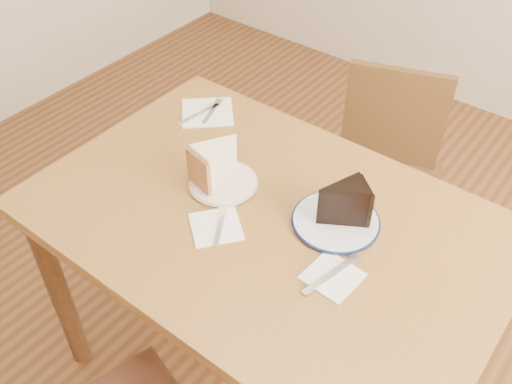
{
  "coord_description": "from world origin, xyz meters",
  "views": [
    {
      "loc": [
        0.61,
        -0.83,
        1.77
      ],
      "look_at": [
        -0.04,
        0.01,
        0.8
      ],
      "focal_mm": 40.0,
      "sensor_mm": 36.0,
      "label": 1
    }
  ],
  "objects_px": {
    "chair_far": "(380,179)",
    "carrot_cake": "(219,162)",
    "table": "(266,242)",
    "plate_cream": "(223,183)",
    "chocolate_cake": "(340,205)",
    "plate_navy": "(336,221)"
  },
  "relations": [
    {
      "from": "chair_far",
      "to": "carrot_cake",
      "type": "height_order",
      "value": "carrot_cake"
    },
    {
      "from": "chocolate_cake",
      "to": "carrot_cake",
      "type": "bearing_deg",
      "value": 48.39
    },
    {
      "from": "table",
      "to": "chocolate_cake",
      "type": "bearing_deg",
      "value": 29.07
    },
    {
      "from": "chair_far",
      "to": "plate_cream",
      "type": "relative_size",
      "value": 4.6
    },
    {
      "from": "chair_far",
      "to": "plate_cream",
      "type": "xyz_separation_m",
      "value": [
        -0.2,
        -0.6,
        0.3
      ]
    },
    {
      "from": "chocolate_cake",
      "to": "plate_navy",
      "type": "bearing_deg",
      "value": 65.44
    },
    {
      "from": "chair_far",
      "to": "plate_cream",
      "type": "height_order",
      "value": "chair_far"
    },
    {
      "from": "plate_cream",
      "to": "table",
      "type": "bearing_deg",
      "value": -8.06
    },
    {
      "from": "table",
      "to": "plate_cream",
      "type": "bearing_deg",
      "value": 171.94
    },
    {
      "from": "plate_navy",
      "to": "chocolate_cake",
      "type": "distance_m",
      "value": 0.06
    },
    {
      "from": "plate_cream",
      "to": "plate_navy",
      "type": "distance_m",
      "value": 0.32
    },
    {
      "from": "table",
      "to": "chair_far",
      "type": "relative_size",
      "value": 1.46
    },
    {
      "from": "table",
      "to": "carrot_cake",
      "type": "relative_size",
      "value": 9.87
    },
    {
      "from": "plate_cream",
      "to": "carrot_cake",
      "type": "relative_size",
      "value": 1.47
    },
    {
      "from": "carrot_cake",
      "to": "plate_navy",
      "type": "bearing_deg",
      "value": 20.89
    },
    {
      "from": "chair_far",
      "to": "plate_navy",
      "type": "height_order",
      "value": "chair_far"
    },
    {
      "from": "plate_cream",
      "to": "chair_far",
      "type": "bearing_deg",
      "value": 72.07
    },
    {
      "from": "table",
      "to": "plate_navy",
      "type": "relative_size",
      "value": 5.66
    },
    {
      "from": "plate_navy",
      "to": "carrot_cake",
      "type": "bearing_deg",
      "value": -171.08
    },
    {
      "from": "table",
      "to": "plate_cream",
      "type": "relative_size",
      "value": 6.7
    },
    {
      "from": "chair_far",
      "to": "plate_navy",
      "type": "bearing_deg",
      "value": 83.43
    },
    {
      "from": "table",
      "to": "chair_far",
      "type": "height_order",
      "value": "chair_far"
    }
  ]
}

